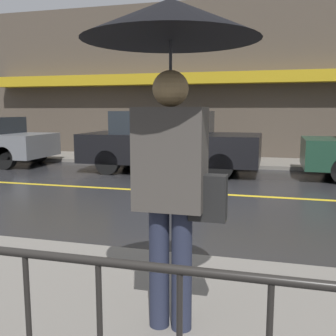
# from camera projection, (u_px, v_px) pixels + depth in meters

# --- Properties ---
(ground_plane) EXTENTS (80.00, 80.00, 0.00)m
(ground_plane) POSITION_uv_depth(u_px,v_px,m) (203.00, 193.00, 7.60)
(ground_plane) COLOR #262628
(sidewalk_near) EXTENTS (28.00, 2.80, 0.10)m
(sidewalk_near) POSITION_uv_depth(u_px,v_px,m) (88.00, 320.00, 2.92)
(sidewalk_near) COLOR slate
(sidewalk_near) RESTS_ON ground_plane
(sidewalk_far) EXTENTS (28.00, 2.03, 0.10)m
(sidewalk_far) POSITION_uv_depth(u_px,v_px,m) (229.00, 162.00, 11.90)
(sidewalk_far) COLOR slate
(sidewalk_far) RESTS_ON ground_plane
(lane_marking) EXTENTS (25.20, 0.12, 0.01)m
(lane_marking) POSITION_uv_depth(u_px,v_px,m) (203.00, 193.00, 7.60)
(lane_marking) COLOR gold
(lane_marking) RESTS_ON ground_plane
(building_storefront) EXTENTS (28.00, 0.85, 5.09)m
(building_storefront) POSITION_uv_depth(u_px,v_px,m) (234.00, 80.00, 12.61)
(building_storefront) COLOR #4C4238
(building_storefront) RESTS_ON ground_plane
(pedestrian) EXTENTS (1.13, 1.13, 2.18)m
(pedestrian) POSITION_uv_depth(u_px,v_px,m) (171.00, 70.00, 2.49)
(pedestrian) COLOR #23283D
(pedestrian) RESTS_ON sidewalk_near
(car_black) EXTENTS (4.55, 1.93, 1.58)m
(car_black) POSITION_uv_depth(u_px,v_px,m) (169.00, 141.00, 10.21)
(car_black) COLOR black
(car_black) RESTS_ON ground_plane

